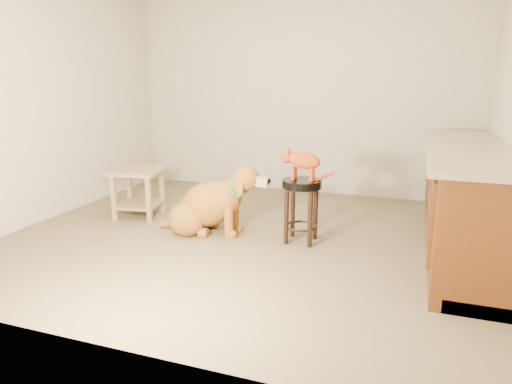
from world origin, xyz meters
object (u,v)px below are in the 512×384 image
at_px(golden_retriever, 209,206).
at_px(wood_stool, 450,188).
at_px(side_table, 138,186).
at_px(tabby_kitten, 301,161).
at_px(padded_stool, 302,198).

bearing_deg(golden_retriever, wood_stool, 17.91).
height_order(wood_stool, side_table, wood_stool).
xyz_separation_m(wood_stool, tabby_kitten, (-1.33, -0.90, 0.35)).
distance_m(golden_retriever, tabby_kitten, 1.03).
xyz_separation_m(side_table, golden_retriever, (0.97, -0.24, -0.07)).
bearing_deg(padded_stool, golden_retriever, -176.96).
distance_m(padded_stool, tabby_kitten, 0.35).
bearing_deg(wood_stool, side_table, -167.45).
distance_m(wood_stool, golden_retriever, 2.44).
xyz_separation_m(padded_stool, tabby_kitten, (-0.01, 0.00, 0.35)).
bearing_deg(tabby_kitten, golden_retriever, -176.69).
bearing_deg(side_table, tabby_kitten, -5.68).
distance_m(side_table, tabby_kitten, 1.93).
bearing_deg(padded_stool, tabby_kitten, 174.13).
xyz_separation_m(side_table, tabby_kitten, (1.87, -0.19, 0.42)).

